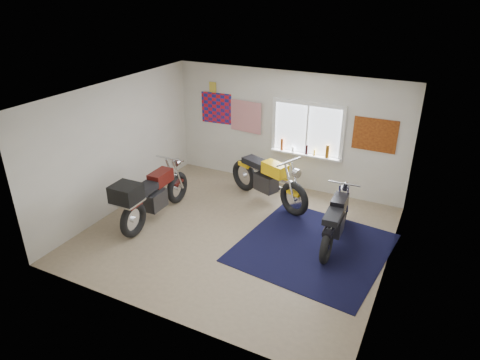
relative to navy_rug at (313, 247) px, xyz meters
The scene contains 10 objects.
ground 1.48m from the navy_rug, behind, with size 5.50×5.50×0.00m, color #9E896B.
room_shell 2.20m from the navy_rug, behind, with size 5.50×5.50×5.50m.
navy_rug is the anchor object (origin of this frame).
window_assembly 2.82m from the navy_rug, 113.02° to the left, with size 1.66×0.17×1.26m.
oil_bottles 2.58m from the navy_rug, 111.80° to the left, with size 1.15×0.09×0.30m.
flag_display 4.60m from the navy_rug, 145.85° to the left, with size 1.60×0.10×1.17m.
triumph_poster 2.80m from the navy_rug, 77.99° to the left, with size 0.90×0.03×0.70m, color #A54C14.
yellow_triumph 2.04m from the navy_rug, 138.54° to the left, with size 2.18×1.04×1.15m.
black_chrome_bike 0.64m from the navy_rug, 51.99° to the left, with size 0.60×1.97×1.01m.
maroon_tourer 3.31m from the navy_rug, behind, with size 0.67×2.23×1.13m.
Camera 1 is at (3.20, -6.28, 4.47)m, focal length 32.00 mm.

